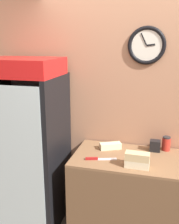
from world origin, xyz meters
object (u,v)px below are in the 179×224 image
beverage_cooler (30,133)px  condiment_jar (166,144)px  sandwich_flat_left (110,146)px  sandwich_stack_middle (137,156)px  napkin_dispenser (155,146)px  sandwich_stack_bottom (137,164)px  chefs_knife (97,159)px

beverage_cooler → condiment_jar: size_ratio=12.25×
sandwich_flat_left → condiment_jar: size_ratio=1.60×
beverage_cooler → sandwich_stack_middle: size_ratio=8.31×
sandwich_flat_left → napkin_dispenser: 0.48m
beverage_cooler → condiment_jar: (1.50, 0.23, -0.06)m
beverage_cooler → sandwich_stack_bottom: (1.23, -0.25, -0.10)m
chefs_knife → napkin_dispenser: (0.55, 0.37, 0.05)m
sandwich_stack_bottom → napkin_dispenser: napkin_dispenser is taller
napkin_dispenser → chefs_knife: bearing=-146.5°
chefs_knife → beverage_cooler: bearing=167.2°
sandwich_stack_middle → condiment_jar: size_ratio=1.47×
beverage_cooler → chefs_knife: 0.86m
beverage_cooler → sandwich_stack_middle: bearing=-11.4°
sandwich_stack_bottom → chefs_knife: size_ratio=0.73×
sandwich_stack_middle → napkin_dispenser: sandwich_stack_middle is taller
beverage_cooler → napkin_dispenser: (1.38, 0.18, -0.07)m
sandwich_stack_middle → napkin_dispenser: size_ratio=1.89×
sandwich_stack_bottom → condiment_jar: (0.27, 0.48, 0.04)m
sandwich_stack_middle → napkin_dispenser: 0.46m
beverage_cooler → sandwich_stack_bottom: bearing=-11.4°
napkin_dispenser → sandwich_flat_left: bearing=-172.1°
beverage_cooler → sandwich_stack_bottom: size_ratio=8.29×
sandwich_flat_left → beverage_cooler: bearing=-172.9°
sandwich_flat_left → condiment_jar: bearing=11.6°
chefs_knife → condiment_jar: size_ratio=2.02×
sandwich_stack_middle → sandwich_flat_left: sandwich_stack_middle is taller
condiment_jar → napkin_dispenser: condiment_jar is taller
beverage_cooler → condiment_jar: 1.52m
beverage_cooler → napkin_dispenser: 1.40m
sandwich_stack_bottom → sandwich_flat_left: bearing=131.5°
condiment_jar → sandwich_flat_left: bearing=-168.4°
sandwich_stack_middle → chefs_knife: 0.42m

